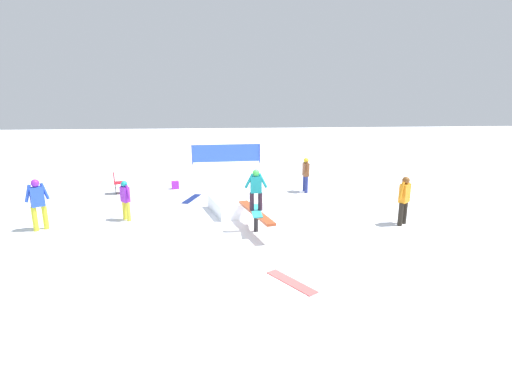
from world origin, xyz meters
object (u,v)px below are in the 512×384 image
object	(u,v)px
rail_feature	(256,214)
main_rider_on_rail	(256,191)
loose_snowboard_navy	(192,199)
loose_snowboard_coral	(291,282)
bystander_blue	(38,202)
bystander_brown	(306,173)
folding_chair	(118,184)
backpack_on_snow	(175,185)
bystander_purple	(125,198)
bystander_orange	(404,198)

from	to	relation	value
rail_feature	main_rider_on_rail	distance (m)	0.73
main_rider_on_rail	loose_snowboard_navy	size ratio (longest dim) A/B	0.97
main_rider_on_rail	loose_snowboard_navy	bearing A→B (deg)	-150.05
loose_snowboard_navy	rail_feature	bearing A→B (deg)	-130.68
loose_snowboard_coral	loose_snowboard_navy	distance (m)	7.62
bystander_blue	bystander_brown	bearing A→B (deg)	-10.81
bystander_brown	loose_snowboard_navy	xyz separation A→B (m)	(0.73, -4.66, -0.80)
loose_snowboard_coral	folding_chair	size ratio (longest dim) A/B	1.61
folding_chair	bystander_brown	bearing A→B (deg)	-106.74
main_rider_on_rail	bystander_brown	bearing A→B (deg)	150.70
loose_snowboard_coral	backpack_on_snow	bearing A→B (deg)	168.13
loose_snowboard_navy	folding_chair	bearing A→B (deg)	89.31
loose_snowboard_navy	backpack_on_snow	world-z (taller)	backpack_on_snow
bystander_blue	loose_snowboard_coral	world-z (taller)	bystander_blue
loose_snowboard_navy	backpack_on_snow	distance (m)	1.86
bystander_purple	backpack_on_snow	size ratio (longest dim) A/B	3.94
rail_feature	backpack_on_snow	distance (m)	6.25
bystander_orange	loose_snowboard_coral	bearing A→B (deg)	-179.77
backpack_on_snow	bystander_blue	bearing A→B (deg)	40.27
bystander_orange	loose_snowboard_coral	world-z (taller)	bystander_orange
folding_chair	loose_snowboard_coral	bearing A→B (deg)	-158.51
bystander_blue	main_rider_on_rail	bearing A→B (deg)	-39.40
bystander_orange	loose_snowboard_navy	size ratio (longest dim) A/B	1.17
bystander_orange	backpack_on_snow	distance (m)	9.38
bystander_purple	bystander_orange	world-z (taller)	bystander_orange
rail_feature	main_rider_on_rail	world-z (taller)	main_rider_on_rail
bystander_blue	rail_feature	bearing A→B (deg)	-39.40
main_rider_on_rail	bystander_orange	size ratio (longest dim) A/B	0.83
bystander_brown	folding_chair	distance (m)	7.72
bystander_purple	loose_snowboard_navy	xyz separation A→B (m)	(-2.39, 1.92, -0.74)
main_rider_on_rail	bystander_purple	world-z (taller)	main_rider_on_rail
bystander_orange	folding_chair	xyz separation A→B (m)	(-4.50, -10.04, -0.47)
bystander_purple	main_rider_on_rail	bearing A→B (deg)	26.95
rail_feature	bystander_orange	world-z (taller)	bystander_orange
bystander_orange	backpack_on_snow	size ratio (longest dim) A/B	4.65
bystander_blue	backpack_on_snow	world-z (taller)	bystander_blue
rail_feature	loose_snowboard_coral	world-z (taller)	rail_feature
main_rider_on_rail	bystander_blue	distance (m)	6.66
main_rider_on_rail	loose_snowboard_navy	distance (m)	4.57
loose_snowboard_navy	bystander_purple	bearing A→B (deg)	159.37
bystander_purple	loose_snowboard_navy	distance (m)	3.15
main_rider_on_rail	backpack_on_snow	xyz separation A→B (m)	(-5.42, -3.10, -1.12)
bystander_brown	loose_snowboard_coral	size ratio (longest dim) A/B	1.02
bystander_brown	backpack_on_snow	xyz separation A→B (m)	(-0.93, -5.49, -0.64)
bystander_blue	bystander_orange	world-z (taller)	bystander_blue
bystander_purple	backpack_on_snow	xyz separation A→B (m)	(-4.05, 1.09, -0.58)
loose_snowboard_coral	loose_snowboard_navy	bearing A→B (deg)	167.22
bystander_brown	loose_snowboard_navy	bearing A→B (deg)	-87.27
loose_snowboard_coral	backpack_on_snow	xyz separation A→B (m)	(-8.73, -3.67, 0.16)
main_rider_on_rail	bystander_orange	world-z (taller)	main_rider_on_rail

